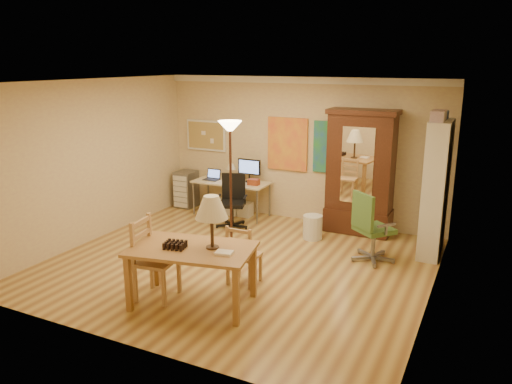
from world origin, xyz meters
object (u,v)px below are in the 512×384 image
at_px(office_chair_black, 232,213).
at_px(bookshelf, 436,190).
at_px(office_chair_green, 371,243).
at_px(armoire, 360,180).
at_px(computer_desk, 233,195).
at_px(dining_table, 199,237).

xyz_separation_m(office_chair_black, bookshelf, (3.46, 0.21, 0.80)).
bearing_deg(office_chair_green, armoire, 113.21).
distance_m(computer_desk, office_chair_black, 0.77).
xyz_separation_m(office_chair_green, armoire, (-0.53, 1.24, 0.66)).
xyz_separation_m(dining_table, computer_desk, (-1.43, 3.49, -0.48)).
distance_m(computer_desk, armoire, 2.55).
height_order(computer_desk, bookshelf, bookshelf).
height_order(dining_table, computer_desk, dining_table).
xyz_separation_m(dining_table, bookshelf, (2.38, 3.04, 0.16)).
bearing_deg(office_chair_black, dining_table, -68.96).
distance_m(computer_desk, bookshelf, 3.89).
bearing_deg(computer_desk, armoire, 1.94).
distance_m(computer_desk, office_chair_green, 3.24).
xyz_separation_m(computer_desk, bookshelf, (3.81, -0.46, 0.64)).
bearing_deg(dining_table, computer_desk, 112.22).
relative_size(office_chair_black, armoire, 0.45).
relative_size(dining_table, office_chair_black, 1.69).
bearing_deg(dining_table, office_chair_black, 111.04).
bearing_deg(armoire, dining_table, -106.54).
bearing_deg(office_chair_green, bookshelf, 41.84).
xyz_separation_m(computer_desk, office_chair_black, (0.34, -0.67, -0.15)).
height_order(office_chair_black, bookshelf, bookshelf).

